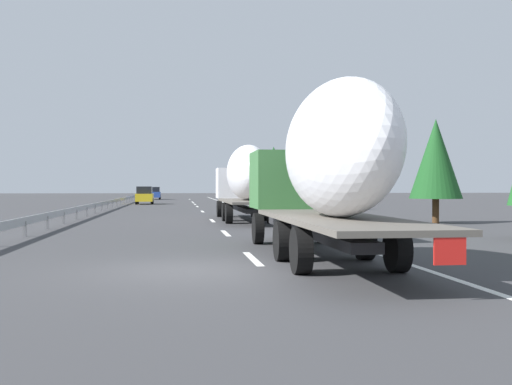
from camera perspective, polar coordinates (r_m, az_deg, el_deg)
ground_plane at (r=54.26m, az=-7.18°, el=-1.49°), size 260.00×260.00×0.00m
lane_stripe_0 at (r=16.46m, az=-0.31°, el=-6.15°), size 3.20×0.20×0.01m
lane_stripe_1 at (r=25.38m, az=-2.83°, el=-3.79°), size 3.20×0.20×0.01m
lane_stripe_2 at (r=34.81m, az=-4.08°, el=-2.62°), size 3.20×0.20×0.01m
lane_stripe_3 at (r=47.76m, az=-4.98°, el=-1.76°), size 3.20×0.20×0.01m
lane_stripe_4 at (r=59.75m, az=-5.47°, el=-1.30°), size 3.20×0.20×0.01m
lane_stripe_5 at (r=67.22m, az=-5.69°, el=-1.10°), size 3.20×0.20×0.01m
lane_stripe_6 at (r=78.23m, az=-5.93°, el=-0.87°), size 3.20×0.20×0.01m
lane_stripe_7 at (r=73.62m, az=-5.84°, el=-0.96°), size 3.20×0.20×0.01m
lane_stripe_8 at (r=94.55m, az=-6.19°, el=-0.63°), size 3.20×0.20×0.01m
edge_line_right at (r=59.53m, az=-1.90°, el=-1.31°), size 110.00×0.20×0.01m
truck_lead at (r=34.37m, az=-1.03°, el=1.31°), size 13.23×2.55×4.17m
truck_trailing at (r=15.95m, az=6.46°, el=2.64°), size 13.26×2.55×4.45m
car_blue_sedan at (r=93.53m, az=-9.40°, el=-0.06°), size 4.35×1.80×1.89m
car_yellow_coupe at (r=68.58m, az=-10.30°, el=-0.26°), size 4.16×1.86×1.95m
road_sign at (r=59.04m, az=-0.68°, el=0.87°), size 0.10×0.90×3.28m
tree_0 at (r=33.50m, az=16.35°, el=3.01°), size 2.74×2.74×5.48m
tree_1 at (r=72.52m, az=1.65°, el=2.30°), size 3.92×3.92×6.67m
tree_2 at (r=69.74m, az=2.87°, el=1.96°), size 3.88×3.88×5.57m
tree_4 at (r=50.07m, az=4.73°, el=2.56°), size 2.51×2.51×5.83m
guardrail_median at (r=57.53m, az=-13.18°, el=-0.81°), size 94.00×0.10×0.76m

